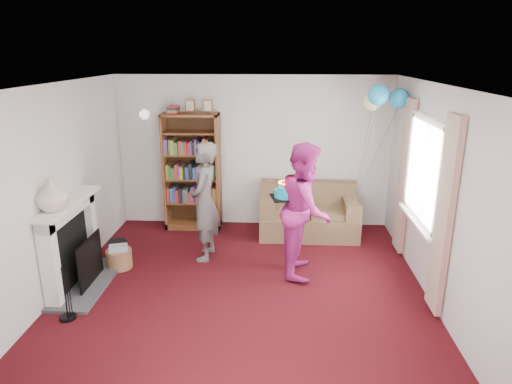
# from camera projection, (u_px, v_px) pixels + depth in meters

# --- Properties ---
(ground) EXTENTS (5.00, 5.00, 0.00)m
(ground) POSITION_uv_depth(u_px,v_px,m) (242.00, 296.00, 5.54)
(ground) COLOR #35080F
(ground) RESTS_ON ground
(wall_back) EXTENTS (4.50, 0.02, 2.50)m
(wall_back) POSITION_uv_depth(u_px,v_px,m) (254.00, 152.00, 7.57)
(wall_back) COLOR silver
(wall_back) RESTS_ON ground
(wall_left) EXTENTS (0.02, 5.00, 2.50)m
(wall_left) POSITION_uv_depth(u_px,v_px,m) (47.00, 196.00, 5.28)
(wall_left) COLOR silver
(wall_left) RESTS_ON ground
(wall_right) EXTENTS (0.02, 5.00, 2.50)m
(wall_right) POSITION_uv_depth(u_px,v_px,m) (444.00, 202.00, 5.06)
(wall_right) COLOR silver
(wall_right) RESTS_ON ground
(ceiling) EXTENTS (4.50, 5.00, 0.01)m
(ceiling) POSITION_uv_depth(u_px,v_px,m) (240.00, 86.00, 4.80)
(ceiling) COLOR white
(ceiling) RESTS_ON wall_back
(fireplace) EXTENTS (0.55, 1.80, 1.12)m
(fireplace) POSITION_uv_depth(u_px,v_px,m) (76.00, 248.00, 5.67)
(fireplace) COLOR #3F3F42
(fireplace) RESTS_ON ground
(window_bay) EXTENTS (0.14, 2.02, 2.20)m
(window_bay) POSITION_uv_depth(u_px,v_px,m) (422.00, 190.00, 5.65)
(window_bay) COLOR white
(window_bay) RESTS_ON ground
(wall_sconce) EXTENTS (0.16, 0.23, 0.16)m
(wall_sconce) POSITION_uv_depth(u_px,v_px,m) (145.00, 114.00, 7.33)
(wall_sconce) COLOR gold
(wall_sconce) RESTS_ON ground
(bookcase) EXTENTS (0.91, 0.42, 2.12)m
(bookcase) POSITION_uv_depth(u_px,v_px,m) (193.00, 173.00, 7.51)
(bookcase) COLOR #472B14
(bookcase) RESTS_ON ground
(sofa) EXTENTS (1.55, 0.82, 0.82)m
(sofa) POSITION_uv_depth(u_px,v_px,m) (309.00, 215.00, 7.37)
(sofa) COLOR brown
(sofa) RESTS_ON ground
(wicker_basket) EXTENTS (0.35, 0.35, 0.32)m
(wicker_basket) POSITION_uv_depth(u_px,v_px,m) (119.00, 258.00, 6.25)
(wicker_basket) COLOR brown
(wicker_basket) RESTS_ON ground
(person_striped) EXTENTS (0.44, 0.64, 1.68)m
(person_striped) POSITION_uv_depth(u_px,v_px,m) (205.00, 202.00, 6.35)
(person_striped) COLOR black
(person_striped) RESTS_ON ground
(person_magenta) EXTENTS (0.75, 0.92, 1.76)m
(person_magenta) POSITION_uv_depth(u_px,v_px,m) (305.00, 209.00, 5.93)
(person_magenta) COLOR #B2237C
(person_magenta) RESTS_ON ground
(birthday_cake) EXTENTS (0.36, 0.36, 0.22)m
(birthday_cake) POSITION_uv_depth(u_px,v_px,m) (286.00, 193.00, 5.89)
(birthday_cake) COLOR black
(birthday_cake) RESTS_ON ground
(balloons) EXTENTS (0.67, 0.67, 1.78)m
(balloons) POSITION_uv_depth(u_px,v_px,m) (383.00, 98.00, 6.39)
(balloons) COLOR #3F3F3F
(balloons) RESTS_ON ground
(mantel_vase) EXTENTS (0.40, 0.40, 0.38)m
(mantel_vase) POSITION_uv_depth(u_px,v_px,m) (52.00, 195.00, 5.11)
(mantel_vase) COLOR beige
(mantel_vase) RESTS_ON fireplace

